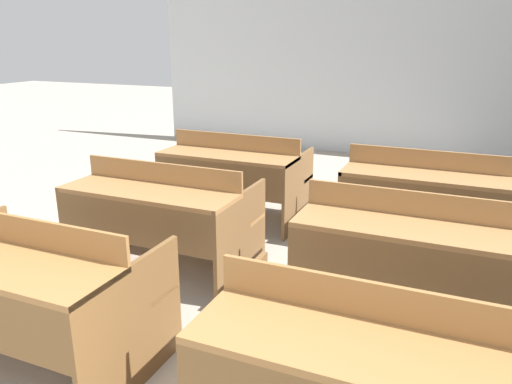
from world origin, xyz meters
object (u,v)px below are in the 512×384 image
(bench_front_left, at_px, (27,287))
(bench_second_left, at_px, (162,213))
(bench_front_right, at_px, (372,375))
(bench_second_right, at_px, (408,252))
(bench_third_left, at_px, (234,173))
(bench_third_right, at_px, (425,196))

(bench_front_left, bearing_deg, bench_second_left, 89.73)
(bench_front_right, relative_size, bench_second_left, 1.00)
(bench_second_right, xyz_separation_m, bench_third_left, (-1.72, 1.20, 0.00))
(bench_third_left, bearing_deg, bench_front_left, -90.30)
(bench_second_left, height_order, bench_third_left, same)
(bench_second_left, xyz_separation_m, bench_third_left, (0.01, 1.20, 0.00))
(bench_front_left, bearing_deg, bench_third_right, 54.44)
(bench_front_right, distance_m, bench_second_right, 1.22)
(bench_second_right, distance_m, bench_third_left, 2.09)
(bench_second_left, distance_m, bench_third_right, 2.08)
(bench_third_right, bearing_deg, bench_third_left, 179.52)
(bench_front_right, height_order, bench_second_left, same)
(bench_front_right, bearing_deg, bench_third_right, 90.82)
(bench_second_left, relative_size, bench_second_right, 1.00)
(bench_front_right, xyz_separation_m, bench_second_right, (-0.02, 1.22, 0.00))
(bench_third_left, height_order, bench_third_right, same)
(bench_second_left, relative_size, bench_third_right, 1.00)
(bench_front_right, xyz_separation_m, bench_third_left, (-1.74, 2.42, 0.00))
(bench_front_right, bearing_deg, bench_third_left, 125.71)
(bench_front_right, relative_size, bench_second_right, 1.00)
(bench_front_left, relative_size, bench_front_right, 1.00)
(bench_second_right, bearing_deg, bench_front_right, -89.06)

